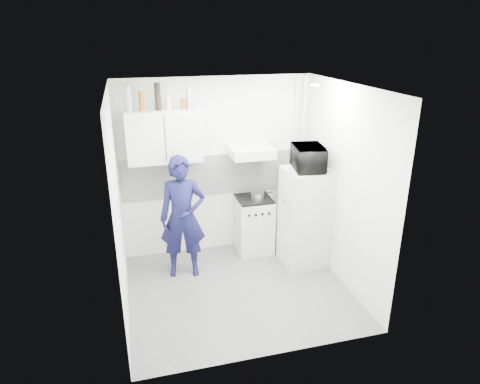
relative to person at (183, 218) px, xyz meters
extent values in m
plane|color=#5B5B5B|center=(0.61, -0.61, -0.84)|extent=(2.80, 2.80, 0.00)
plane|color=white|center=(0.61, -0.61, 1.76)|extent=(2.80, 2.80, 0.00)
plane|color=beige|center=(0.61, 0.64, 0.46)|extent=(2.80, 0.00, 2.80)
plane|color=beige|center=(-0.79, -0.61, 0.46)|extent=(0.00, 2.60, 2.60)
plane|color=beige|center=(2.01, -0.61, 0.46)|extent=(0.00, 2.60, 2.60)
imported|color=#0F1036|center=(0.00, 0.00, 0.00)|extent=(0.66, 0.48, 1.69)
cube|color=silver|center=(1.11, 0.39, -0.43)|extent=(0.52, 0.52, 0.83)
cube|color=silver|center=(1.71, -0.13, -0.13)|extent=(0.64, 0.64, 1.42)
cube|color=black|center=(1.11, 0.39, 0.00)|extent=(0.50, 0.50, 0.03)
cylinder|color=silver|center=(1.15, 0.34, 0.07)|extent=(0.19, 0.19, 0.11)
imported|color=black|center=(1.71, -0.13, 0.74)|extent=(0.63, 0.48, 0.32)
cylinder|color=#B2B7BC|center=(-0.56, 0.47, 1.52)|extent=(0.08, 0.08, 0.33)
cylinder|color=brown|center=(-0.40, 0.47, 1.49)|extent=(0.07, 0.07, 0.26)
cylinder|color=black|center=(-0.19, 0.47, 1.53)|extent=(0.08, 0.08, 0.35)
cylinder|color=#B2B7BC|center=(-0.05, 0.47, 1.46)|extent=(0.08, 0.08, 0.20)
cylinder|color=brown|center=(0.14, 0.47, 1.43)|extent=(0.07, 0.07, 0.14)
cylinder|color=silver|center=(0.21, 0.47, 1.50)|extent=(0.07, 0.07, 0.28)
cube|color=silver|center=(-0.14, 0.47, 1.01)|extent=(1.00, 0.35, 0.70)
cube|color=silver|center=(1.06, 0.39, 0.73)|extent=(0.60, 0.50, 0.14)
cube|color=white|center=(0.61, 0.63, 0.36)|extent=(2.74, 0.03, 0.60)
cylinder|color=silver|center=(1.91, 0.56, 0.46)|extent=(0.05, 0.05, 2.60)
cylinder|color=silver|center=(1.79, 0.56, 0.46)|extent=(0.04, 0.04, 2.60)
cylinder|color=white|center=(1.61, -0.41, 1.73)|extent=(0.10, 0.10, 0.02)
camera|label=1|loc=(-0.60, -5.22, 2.34)|focal=32.00mm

